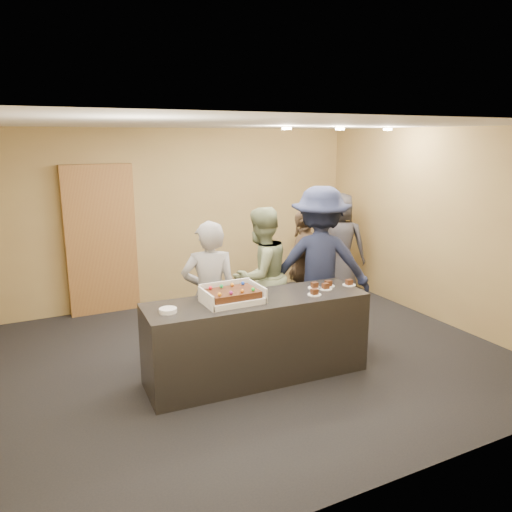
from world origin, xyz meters
name	(u,v)px	position (x,y,z in m)	size (l,w,h in m)	color
room	(246,247)	(0.00, 0.00, 1.35)	(6.04, 6.00, 2.70)	black
serving_counter	(257,338)	(-0.11, -0.50, 0.45)	(2.40, 0.70, 0.90)	black
storage_cabinet	(101,240)	(-1.20, 2.41, 1.10)	(1.00, 0.15, 2.19)	brown
cake_box	(232,298)	(-0.39, -0.47, 0.94)	(0.60, 0.42, 0.18)	white
sheet_cake	(232,293)	(-0.39, -0.50, 1.00)	(0.51, 0.35, 0.11)	#3F210E
plate_stack	(168,310)	(-1.08, -0.50, 0.92)	(0.17, 0.17, 0.04)	white
slice_a	(314,293)	(0.50, -0.67, 0.92)	(0.15, 0.15, 0.07)	white
slice_b	(315,286)	(0.64, -0.46, 0.92)	(0.15, 0.15, 0.07)	white
slice_c	(326,287)	(0.73, -0.55, 0.92)	(0.15, 0.15, 0.07)	white
slice_d	(328,284)	(0.81, -0.47, 0.92)	(0.15, 0.15, 0.07)	white
slice_e	(349,283)	(1.06, -0.54, 0.92)	(0.15, 0.15, 0.07)	white
person_server_grey	(210,296)	(-0.47, -0.05, 0.85)	(0.62, 0.41, 1.70)	gray
person_sage_man	(261,276)	(0.38, 0.37, 0.87)	(0.84, 0.66, 1.74)	gray
person_navy_man	(320,265)	(1.08, 0.11, 0.99)	(1.28, 0.74, 1.98)	#1C223D
person_brown_extra	(304,267)	(1.22, 0.71, 0.81)	(0.95, 0.39, 1.62)	brown
person_dark_suit	(339,245)	(2.38, 1.46, 0.85)	(0.83, 0.54, 1.71)	#2A2A2F
ceiling_spotlights	(340,129)	(1.60, 0.50, 2.67)	(1.72, 0.12, 0.03)	#FFEAC6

